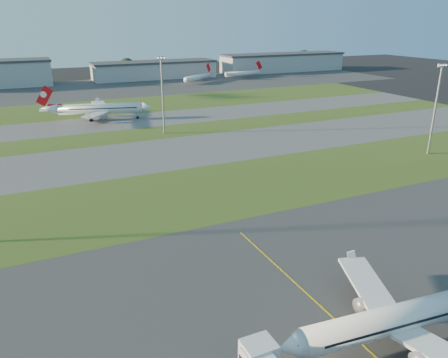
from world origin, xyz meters
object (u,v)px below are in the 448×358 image
airliner_taxiing (100,109)px  mini_jet_far (243,73)px  light_mast_east (436,104)px  mini_jet_near (198,77)px  airliner_parked (403,318)px  light_mast_centre (162,90)px

airliner_taxiing → mini_jet_far: airliner_taxiing is taller
mini_jet_far → airliner_taxiing: bearing=-145.2°
light_mast_east → airliner_taxiing: bearing=132.2°
light_mast_east → mini_jet_near: bearing=91.7°
mini_jet_near → light_mast_east: bearing=-123.5°
airliner_parked → mini_jet_far: (98.71, 233.82, -0.35)m
airliner_taxiing → mini_jet_near: 111.69m
airliner_parked → light_mast_east: size_ratio=1.29×
mini_jet_near → light_mast_centre: 129.19m
mini_jet_far → light_mast_east: 180.56m
mini_jet_near → mini_jet_far: bearing=-24.2°
airliner_parked → airliner_taxiing: airliner_taxiing is taller
airliner_taxiing → light_mast_centre: bearing=132.6°
mini_jet_far → mini_jet_near: bearing=-173.8°
mini_jet_far → light_mast_centre: (-93.12, -121.65, 11.53)m
mini_jet_near → light_mast_east: light_mast_east is taller
mini_jet_near → mini_jet_far: 35.74m
airliner_parked → mini_jet_near: size_ratio=1.36×
airliner_parked → light_mast_centre: size_ratio=1.29×
airliner_parked → light_mast_centre: light_mast_centre is taller
airliner_parked → mini_jet_far: bearing=72.4°
light_mast_centre → light_mast_east: size_ratio=1.00×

